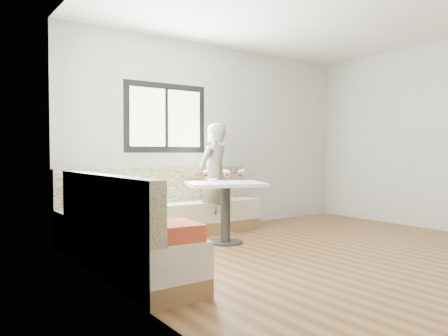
{
  "coord_description": "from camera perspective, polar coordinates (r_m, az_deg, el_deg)",
  "views": [
    {
      "loc": [
        -3.85,
        -3.12,
        1.15
      ],
      "look_at": [
        -0.59,
        1.49,
        0.95
      ],
      "focal_mm": 35.0,
      "sensor_mm": 36.0,
      "label": 1
    }
  ],
  "objects": [
    {
      "name": "banquette",
      "position": [
        5.31,
        -9.73,
        -6.89
      ],
      "size": [
        2.9,
        2.8,
        0.95
      ],
      "color": "brown",
      "rests_on": "ground"
    },
    {
      "name": "wine_glass_c",
      "position": [
        5.46,
        2.2,
        -0.71
      ],
      "size": [
        0.08,
        0.08,
        0.17
      ],
      "color": "white",
      "rests_on": "table"
    },
    {
      "name": "wine_glass_e",
      "position": [
        5.7,
        2.42,
        -0.59
      ],
      "size": [
        0.08,
        0.08,
        0.17
      ],
      "color": "white",
      "rests_on": "table"
    },
    {
      "name": "person",
      "position": [
        6.29,
        -1.37,
        -1.31
      ],
      "size": [
        0.67,
        0.56,
        1.58
      ],
      "primitive_type": "imported",
      "rotation": [
        0.0,
        0.0,
        3.52
      ],
      "color": "slate",
      "rests_on": "ground"
    },
    {
      "name": "room",
      "position": [
        4.95,
        14.44,
        4.96
      ],
      "size": [
        5.01,
        5.01,
        2.81
      ],
      "color": "brown",
      "rests_on": "ground"
    },
    {
      "name": "wine_glass_a",
      "position": [
        5.34,
        -2.4,
        -0.77
      ],
      "size": [
        0.08,
        0.08,
        0.17
      ],
      "color": "white",
      "rests_on": "table"
    },
    {
      "name": "olive_ramekin",
      "position": [
        5.64,
        -1.48,
        -1.6
      ],
      "size": [
        0.11,
        0.11,
        0.04
      ],
      "color": "white",
      "rests_on": "table"
    },
    {
      "name": "wine_glass_b",
      "position": [
        5.33,
        0.4,
        -0.77
      ],
      "size": [
        0.08,
        0.08,
        0.17
      ],
      "color": "white",
      "rests_on": "table"
    },
    {
      "name": "wine_glass_d",
      "position": [
        5.67,
        0.21,
        -0.61
      ],
      "size": [
        0.08,
        0.08,
        0.17
      ],
      "color": "white",
      "rests_on": "table"
    },
    {
      "name": "table",
      "position": [
        5.56,
        0.18,
        -3.88
      ],
      "size": [
        1.15,
        1.03,
        0.77
      ],
      "rotation": [
        0.0,
        0.0,
        -0.38
      ],
      "color": "black",
      "rests_on": "ground"
    }
  ]
}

